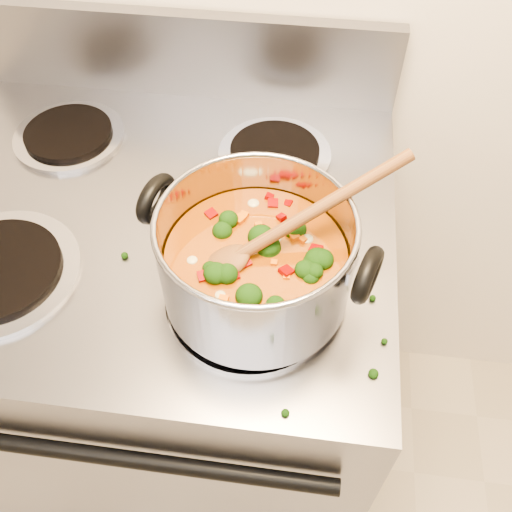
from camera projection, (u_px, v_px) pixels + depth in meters
The scene contains 4 objects.
electric_range at pixel (179, 350), 1.27m from camera, with size 0.78×0.71×1.08m.
stockpot at pixel (256, 260), 0.74m from camera, with size 0.32×0.25×0.15m.
wooden_spoon at pixel (271, 237), 0.72m from camera, with size 0.27×0.18×0.13m.
cooktop_crumbs at pixel (266, 229), 0.88m from camera, with size 0.36×0.25×0.01m.
Camera 1 is at (0.20, 0.56, 1.58)m, focal length 40.00 mm.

